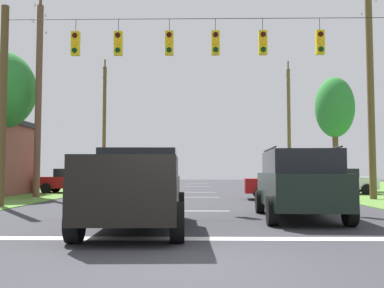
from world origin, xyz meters
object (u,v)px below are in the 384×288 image
Objects in this scene: suv_black at (299,182)px; pickup_truck at (137,189)px; distant_car_far_parked at (289,183)px; distant_car_crossing_white at (337,181)px; tree_roadside_far_right at (335,108)px; utility_pole_far_right at (289,124)px; utility_pole_far_left at (104,123)px; overhead_signal_span at (196,89)px; utility_pole_mid_right at (370,85)px; distant_car_oncoming at (74,180)px; utility_pole_mid_left at (38,96)px.

pickup_truck is at bearing -153.06° from suv_black.
distant_car_crossing_white is at bearing 50.51° from distant_car_far_parked.
pickup_truck reaches higher than distant_car_far_parked.
suv_black is (4.41, 2.24, 0.09)m from pickup_truck.
suv_black is 0.61× the size of tree_roadside_far_right.
utility_pole_far_right is at bearing 77.89° from distant_car_far_parked.
distant_car_crossing_white is 0.54× the size of tree_roadside_far_right.
utility_pole_far_left is at bearing 127.08° from distant_car_far_parked.
utility_pole_far_right is at bearing 90.36° from distant_car_crossing_white.
utility_pole_mid_right reaches higher than overhead_signal_span.
utility_pole_far_right is 0.99× the size of utility_pole_far_left.
distant_car_crossing_white is at bearing -107.41° from tree_roadside_far_right.
utility_pole_mid_right is at bearing -45.23° from utility_pole_far_left.
utility_pole_far_left is at bearing 134.77° from utility_pole_mid_right.
distant_car_oncoming is 13.50m from distant_car_far_parked.
overhead_signal_span is 16.85m from tree_roadside_far_right.
utility_pole_mid_right is (8.58, 4.32, 0.98)m from overhead_signal_span.
suv_black is 1.13× the size of distant_car_oncoming.
pickup_truck is at bearing -75.73° from utility_pole_far_left.
pickup_truck is 17.99m from distant_car_crossing_white.
distant_car_oncoming is 0.38× the size of utility_pole_far_left.
distant_car_oncoming is at bearing 127.44° from suv_black.
tree_roadside_far_right is (1.22, 9.34, 0.24)m from utility_pole_mid_right.
utility_pole_far_left is 1.43× the size of tree_roadside_far_right.
utility_pole_mid_left is 0.94× the size of utility_pole_far_left.
suv_black is 10.94m from utility_pole_mid_right.
utility_pole_far_left is (-16.97, 17.10, 0.09)m from utility_pole_mid_right.
distant_car_crossing_white is 21.42m from utility_pole_far_left.
tree_roadside_far_right reaches higher than distant_car_crossing_white.
utility_pole_mid_right reaches higher than suv_black.
distant_car_oncoming is 17.92m from utility_pole_mid_right.
utility_pole_mid_left is 19.86m from tree_roadside_far_right.
overhead_signal_span is at bearing 127.54° from suv_black.
utility_pole_far_left reaches higher than utility_pole_mid_right.
utility_pole_mid_right is 1.01× the size of utility_pole_far_right.
utility_pole_far_right is (9.60, 27.89, 4.58)m from pickup_truck.
suv_black is at bearing -52.46° from overhead_signal_span.
utility_pole_far_right is at bearing 91.11° from utility_pole_mid_right.
distant_car_far_parked is (4.52, 4.34, -3.82)m from overhead_signal_span.
pickup_truck is 14.35m from utility_pole_mid_left.
suv_black is at bearing -65.75° from utility_pole_far_left.
overhead_signal_span is 6.13m from suv_black.
utility_pole_mid_right is 17.36m from utility_pole_far_right.
distant_car_oncoming is (-7.70, 10.07, -3.82)m from overhead_signal_span.
distant_car_oncoming is (-10.75, 14.04, -0.27)m from suv_black.
distant_car_oncoming is 0.38× the size of utility_pole_far_right.
distant_car_far_parked is (-3.80, -4.61, 0.00)m from distant_car_crossing_white.
overhead_signal_span is at bearing -153.27° from utility_pole_mid_right.
overhead_signal_span reaches higher than distant_car_far_parked.
pickup_truck is at bearing -102.39° from overhead_signal_span.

